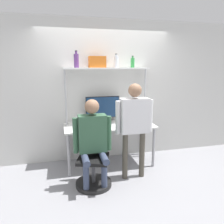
% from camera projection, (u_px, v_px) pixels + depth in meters
% --- Properties ---
extents(ground_plane, '(12.00, 12.00, 0.00)m').
position_uv_depth(ground_plane, '(114.00, 173.00, 3.83)').
color(ground_plane, gray).
extents(wall_back, '(8.00, 0.06, 2.70)m').
position_uv_depth(wall_back, '(105.00, 91.00, 4.27)').
color(wall_back, silver).
rests_on(wall_back, ground_plane).
extents(desk, '(1.65, 0.72, 0.77)m').
position_uv_depth(desk, '(109.00, 129.00, 4.04)').
color(desk, silver).
rests_on(desk, ground_plane).
extents(shelf_unit, '(1.56, 0.31, 1.80)m').
position_uv_depth(shelf_unit, '(107.00, 82.00, 4.05)').
color(shelf_unit, white).
rests_on(shelf_unit, ground_plane).
extents(monitor, '(0.65, 0.19, 0.50)m').
position_uv_depth(monitor, '(103.00, 108.00, 4.14)').
color(monitor, black).
rests_on(monitor, desk).
extents(laptop, '(0.32, 0.22, 0.22)m').
position_uv_depth(laptop, '(87.00, 125.00, 3.76)').
color(laptop, '#BCBCC1').
rests_on(laptop, desk).
extents(cell_phone, '(0.07, 0.15, 0.01)m').
position_uv_depth(cell_phone, '(100.00, 128.00, 3.79)').
color(cell_phone, silver).
rests_on(cell_phone, desk).
extents(office_chair, '(0.57, 0.57, 0.92)m').
position_uv_depth(office_chair, '(94.00, 167.00, 3.40)').
color(office_chair, black).
rests_on(office_chair, ground_plane).
extents(person_seated, '(0.58, 0.47, 1.36)m').
position_uv_depth(person_seated, '(93.00, 137.00, 3.25)').
color(person_seated, '#38425B').
rests_on(person_seated, ground_plane).
extents(person_standing, '(0.62, 0.21, 1.57)m').
position_uv_depth(person_standing, '(134.00, 119.00, 3.48)').
color(person_standing, '#4C473D').
rests_on(person_standing, ground_plane).
extents(bottle_purple, '(0.09, 0.09, 0.30)m').
position_uv_depth(bottle_purple, '(76.00, 60.00, 3.84)').
color(bottle_purple, '#593372').
rests_on(bottle_purple, shelf_unit).
extents(bottle_clear, '(0.08, 0.08, 0.25)m').
position_uv_depth(bottle_clear, '(116.00, 62.00, 4.01)').
color(bottle_clear, silver).
rests_on(bottle_clear, shelf_unit).
extents(bottle_green, '(0.07, 0.07, 0.22)m').
position_uv_depth(bottle_green, '(133.00, 63.00, 4.09)').
color(bottle_green, '#2D8C3F').
rests_on(bottle_green, shelf_unit).
extents(storage_box, '(0.30, 0.19, 0.20)m').
position_uv_depth(storage_box, '(97.00, 62.00, 3.93)').
color(storage_box, '#D1661E').
rests_on(storage_box, shelf_unit).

